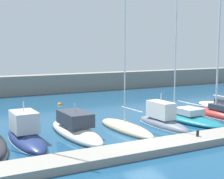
# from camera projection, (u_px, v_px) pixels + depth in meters

# --- Properties ---
(ground_plane) EXTENTS (120.00, 120.00, 0.00)m
(ground_plane) POSITION_uv_depth(u_px,v_px,m) (146.00, 143.00, 23.06)
(ground_plane) COLOR navy
(dock_pier) EXTENTS (34.18, 2.31, 0.49)m
(dock_pier) POSITION_uv_depth(u_px,v_px,m) (160.00, 146.00, 21.60)
(dock_pier) COLOR gray
(dock_pier) RESTS_ON ground_plane
(breakwater_seawall) EXTENTS (108.00, 2.37, 2.77)m
(breakwater_seawall) POSITION_uv_depth(u_px,v_px,m) (39.00, 84.00, 47.93)
(breakwater_seawall) COLOR gray
(breakwater_seawall) RESTS_ON ground_plane
(motorboat_navy_third) EXTENTS (2.32, 7.38, 3.34)m
(motorboat_navy_third) POSITION_uv_depth(u_px,v_px,m) (26.00, 135.00, 23.41)
(motorboat_navy_third) COLOR navy
(motorboat_navy_third) RESTS_ON ground_plane
(motorboat_ivory_fourth) EXTENTS (2.58, 8.32, 2.85)m
(motorboat_ivory_fourth) POSITION_uv_depth(u_px,v_px,m) (75.00, 129.00, 25.14)
(motorboat_ivory_fourth) COLOR silver
(motorboat_ivory_fourth) RESTS_ON ground_plane
(sailboat_sand_fifth) EXTENTS (2.31, 7.21, 12.62)m
(sailboat_sand_fifth) POSITION_uv_depth(u_px,v_px,m) (126.00, 128.00, 26.63)
(sailboat_sand_fifth) COLOR beige
(sailboat_sand_fifth) RESTS_ON ground_plane
(motorboat_slate_sixth) EXTENTS (1.95, 6.42, 3.25)m
(motorboat_slate_sixth) POSITION_uv_depth(u_px,v_px,m) (162.00, 120.00, 28.00)
(motorboat_slate_sixth) COLOR slate
(motorboat_slate_sixth) RESTS_ON ground_plane
(sailboat_teal_seventh) EXTENTS (3.56, 9.52, 14.28)m
(sailboat_teal_seventh) POSITION_uv_depth(u_px,v_px,m) (184.00, 116.00, 30.66)
(sailboat_teal_seventh) COLOR #19707F
(sailboat_teal_seventh) RESTS_ON ground_plane
(sailboat_red_eighth) EXTENTS (2.08, 6.91, 12.93)m
(sailboat_red_eighth) POSITION_uv_depth(u_px,v_px,m) (217.00, 113.00, 31.75)
(sailboat_red_eighth) COLOR #B72D28
(sailboat_red_eighth) RESTS_ON ground_plane
(mooring_buoy_orange) EXTENTS (0.57, 0.57, 0.57)m
(mooring_buoy_orange) POSITION_uv_depth(u_px,v_px,m) (60.00, 105.00, 38.62)
(mooring_buoy_orange) COLOR orange
(mooring_buoy_orange) RESTS_ON ground_plane
(dock_bollard) EXTENTS (0.20, 0.20, 0.44)m
(dock_bollard) POSITION_uv_depth(u_px,v_px,m) (198.00, 133.00, 23.04)
(dock_bollard) COLOR black
(dock_bollard) RESTS_ON dock_pier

